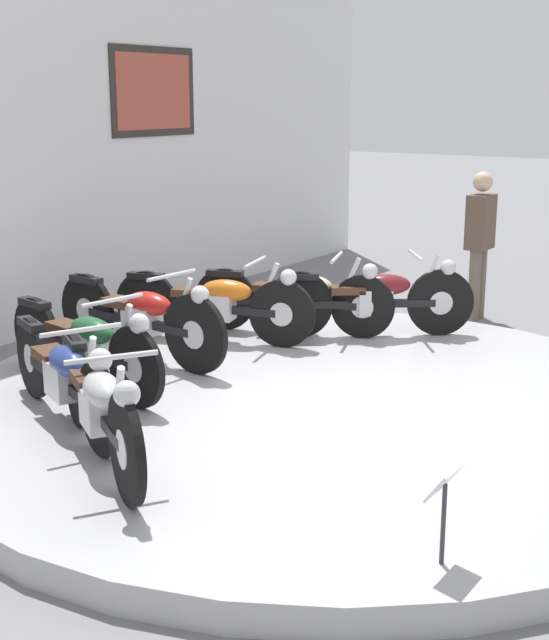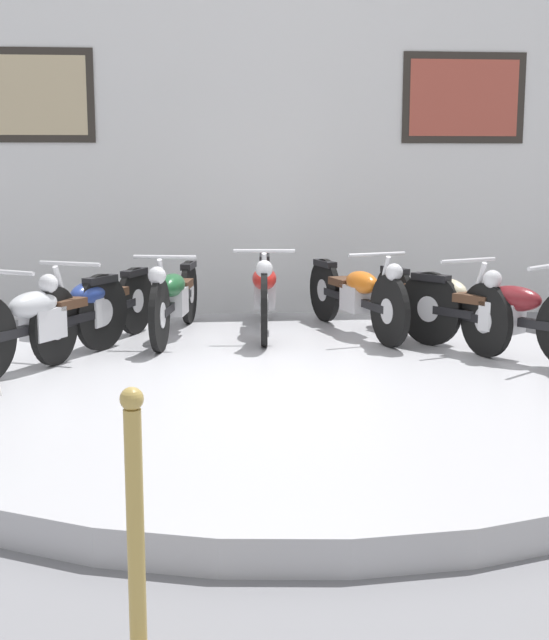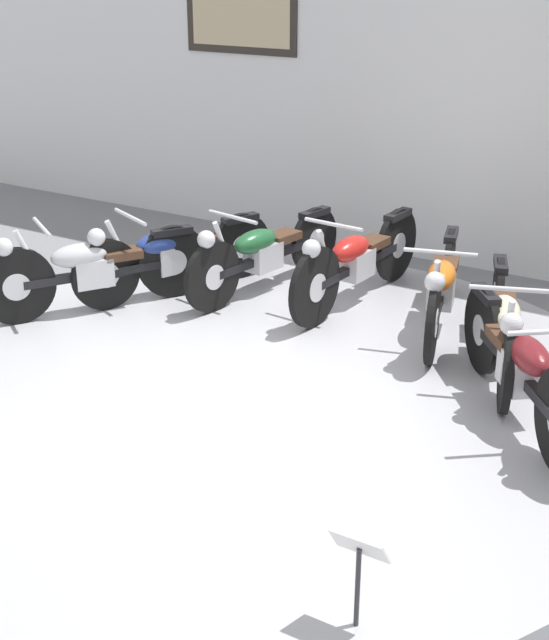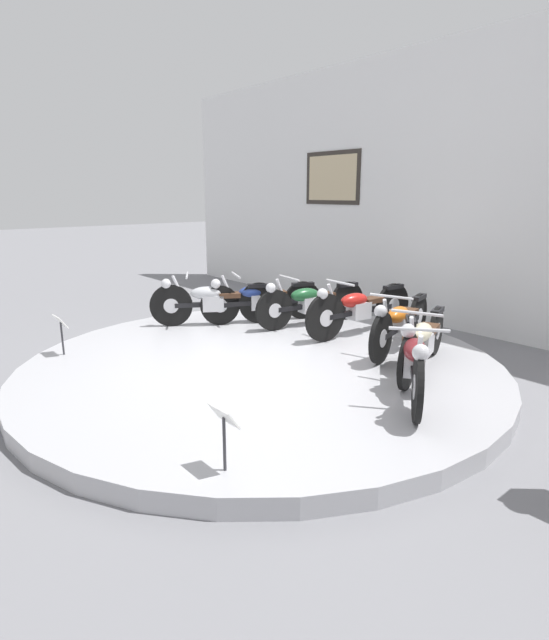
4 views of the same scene
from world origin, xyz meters
name	(u,v)px [view 3 (image 3 of 4)]	position (x,y,z in m)	size (l,w,h in m)	color
ground_plane	(243,405)	(0.00, 0.00, 0.00)	(60.00, 60.00, 0.00)	slate
display_platform	(243,393)	(0.00, 0.00, 0.09)	(5.75, 5.75, 0.19)	#ADADB2
back_wall	(457,37)	(0.00, 3.80, 2.24)	(14.00, 0.22, 4.47)	white
motorcycle_silver	(92,267)	(-1.81, 0.49, 0.57)	(1.11, 1.72, 0.80)	black
motorcycle_blue	(172,253)	(-1.48, 1.15, 0.56)	(0.84, 1.82, 0.78)	black
motorcycle_green	(263,251)	(-0.83, 1.61, 0.56)	(0.54, 1.94, 0.78)	black
motorcycle_red	(356,259)	(0.00, 1.78, 0.58)	(0.54, 2.02, 0.81)	black
motorcycle_orange	(441,285)	(0.83, 1.61, 0.56)	(0.68, 1.91, 0.79)	black
motorcycle_cream	(502,322)	(1.48, 1.15, 0.56)	(0.77, 1.85, 0.78)	black
motorcycle_maroon	(521,365)	(1.81, 0.49, 0.57)	(1.27, 1.60, 0.79)	black
info_placard_front_centre	(359,559)	(1.78, -1.79, 0.55)	(0.26, 0.11, 0.51)	#333338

